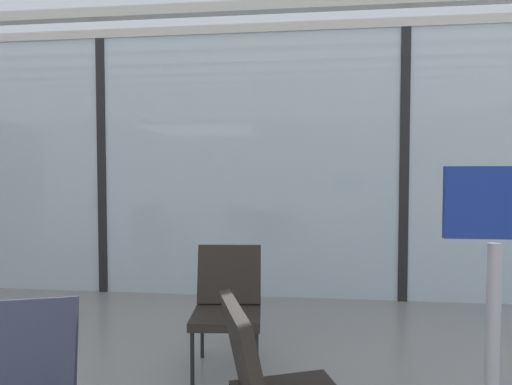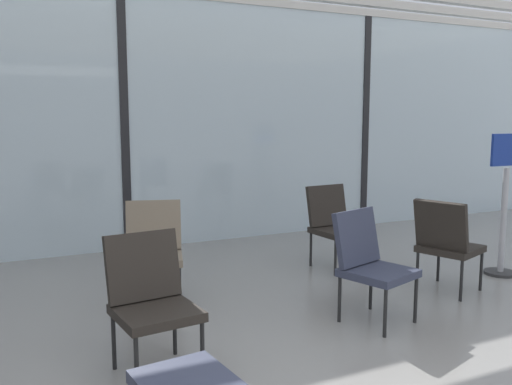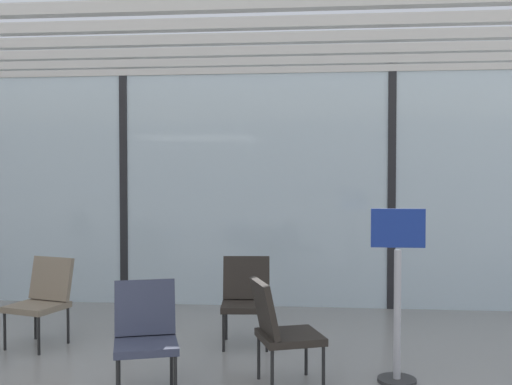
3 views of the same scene
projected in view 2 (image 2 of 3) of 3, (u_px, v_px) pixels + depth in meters
glass_curtain_wall at (124, 125)px, 6.51m from camera, size 14.00×0.08×3.02m
window_mullion_1 at (124, 125)px, 6.51m from camera, size 0.10×0.12×3.02m
window_mullion_2 at (364, 123)px, 8.02m from camera, size 0.10×0.12×3.02m
parked_airplane at (11, 103)px, 11.38m from camera, size 12.92×3.79×3.79m
lounge_chair_0 at (154, 245)px, 4.78m from camera, size 0.61×0.64×0.87m
lounge_chair_3 at (334, 221)px, 5.87m from camera, size 0.52×0.56×0.87m
lounge_chair_4 at (369, 259)px, 4.31m from camera, size 0.62×0.65×0.87m
lounge_chair_5 at (446, 240)px, 4.97m from camera, size 0.66×0.63×0.87m
lounge_chair_6 at (151, 294)px, 3.46m from camera, size 0.53×0.57×0.87m
info_sign at (504, 209)px, 5.54m from camera, size 0.44×0.32×1.44m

